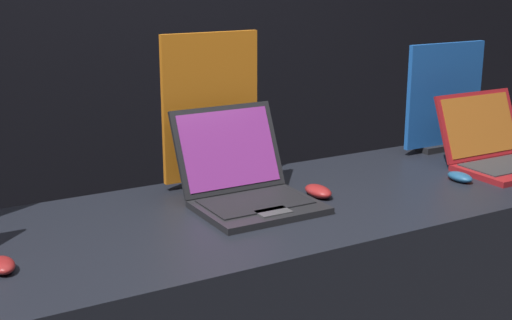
{
  "coord_description": "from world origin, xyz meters",
  "views": [
    {
      "loc": [
        -1.0,
        -1.37,
        1.69
      ],
      "look_at": [
        0.0,
        0.37,
        1.14
      ],
      "focal_mm": 50.0,
      "sensor_mm": 36.0,
      "label": 1
    }
  ],
  "objects_px": {
    "laptop_back": "(499,151)",
    "promo_stand_back": "(444,100)",
    "mouse_front": "(2,265)",
    "promo_stand_middle": "(210,113)",
    "laptop_middle": "(246,184)",
    "mouse_back": "(460,177)",
    "mouse_middle": "(318,191)"
  },
  "relations": [
    {
      "from": "promo_stand_middle",
      "to": "laptop_back",
      "type": "distance_m",
      "value": 1.05
    },
    {
      "from": "laptop_middle",
      "to": "laptop_back",
      "type": "bearing_deg",
      "value": -5.34
    },
    {
      "from": "laptop_middle",
      "to": "promo_stand_middle",
      "type": "distance_m",
      "value": 0.29
    },
    {
      "from": "laptop_middle",
      "to": "laptop_back",
      "type": "relative_size",
      "value": 1.07
    },
    {
      "from": "laptop_middle",
      "to": "mouse_middle",
      "type": "relative_size",
      "value": 3.44
    },
    {
      "from": "laptop_back",
      "to": "laptop_middle",
      "type": "bearing_deg",
      "value": 174.66
    },
    {
      "from": "laptop_middle",
      "to": "promo_stand_middle",
      "type": "relative_size",
      "value": 0.79
    },
    {
      "from": "mouse_front",
      "to": "promo_stand_middle",
      "type": "distance_m",
      "value": 0.87
    },
    {
      "from": "mouse_front",
      "to": "mouse_back",
      "type": "relative_size",
      "value": 0.95
    },
    {
      "from": "laptop_back",
      "to": "promo_stand_back",
      "type": "height_order",
      "value": "promo_stand_back"
    },
    {
      "from": "mouse_front",
      "to": "laptop_middle",
      "type": "xyz_separation_m",
      "value": [
        0.74,
        0.15,
        0.05
      ]
    },
    {
      "from": "laptop_middle",
      "to": "mouse_middle",
      "type": "bearing_deg",
      "value": -12.79
    },
    {
      "from": "mouse_middle",
      "to": "laptop_back",
      "type": "height_order",
      "value": "laptop_back"
    },
    {
      "from": "mouse_back",
      "to": "mouse_middle",
      "type": "bearing_deg",
      "value": 168.82
    },
    {
      "from": "mouse_front",
      "to": "mouse_back",
      "type": "xyz_separation_m",
      "value": [
        1.48,
        -0.0,
        -0.0
      ]
    },
    {
      "from": "mouse_back",
      "to": "promo_stand_back",
      "type": "xyz_separation_m",
      "value": [
        0.25,
        0.35,
        0.18
      ]
    },
    {
      "from": "laptop_middle",
      "to": "promo_stand_back",
      "type": "xyz_separation_m",
      "value": [
        0.98,
        0.19,
        0.14
      ]
    },
    {
      "from": "mouse_middle",
      "to": "laptop_back",
      "type": "relative_size",
      "value": 0.31
    },
    {
      "from": "mouse_middle",
      "to": "mouse_back",
      "type": "xyz_separation_m",
      "value": [
        0.51,
        -0.1,
        -0.0
      ]
    },
    {
      "from": "promo_stand_middle",
      "to": "mouse_back",
      "type": "height_order",
      "value": "promo_stand_middle"
    },
    {
      "from": "laptop_back",
      "to": "mouse_back",
      "type": "relative_size",
      "value": 3.65
    },
    {
      "from": "mouse_front",
      "to": "promo_stand_middle",
      "type": "bearing_deg",
      "value": 27.56
    },
    {
      "from": "laptop_middle",
      "to": "mouse_back",
      "type": "xyz_separation_m",
      "value": [
        0.74,
        -0.15,
        -0.05
      ]
    },
    {
      "from": "mouse_middle",
      "to": "laptop_back",
      "type": "bearing_deg",
      "value": -3.02
    },
    {
      "from": "promo_stand_middle",
      "to": "mouse_middle",
      "type": "bearing_deg",
      "value": -51.43
    },
    {
      "from": "mouse_back",
      "to": "promo_stand_back",
      "type": "distance_m",
      "value": 0.46
    },
    {
      "from": "mouse_back",
      "to": "promo_stand_back",
      "type": "height_order",
      "value": "promo_stand_back"
    },
    {
      "from": "laptop_back",
      "to": "promo_stand_back",
      "type": "distance_m",
      "value": 0.32
    },
    {
      "from": "promo_stand_middle",
      "to": "mouse_back",
      "type": "bearing_deg",
      "value": -27.8
    },
    {
      "from": "laptop_middle",
      "to": "mouse_back",
      "type": "bearing_deg",
      "value": -11.68
    },
    {
      "from": "mouse_front",
      "to": "laptop_back",
      "type": "bearing_deg",
      "value": 1.94
    },
    {
      "from": "mouse_middle",
      "to": "laptop_back",
      "type": "xyz_separation_m",
      "value": [
        0.75,
        -0.04,
        0.04
      ]
    }
  ]
}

